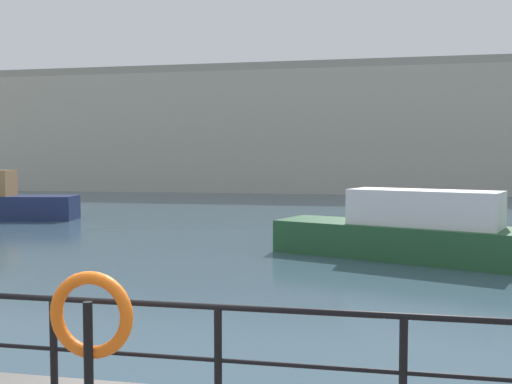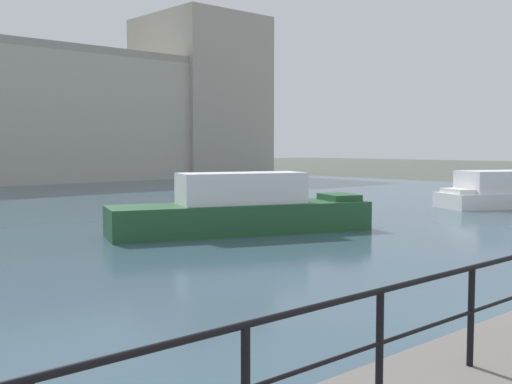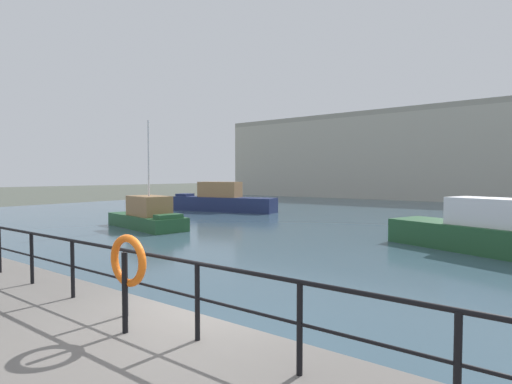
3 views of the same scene
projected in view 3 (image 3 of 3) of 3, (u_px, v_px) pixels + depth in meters
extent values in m
plane|color=#4C5147|center=(193.00, 369.00, 6.37)|extent=(240.00, 240.00, 0.00)
cube|color=#385160|center=(463.00, 216.00, 30.89)|extent=(80.00, 60.00, 0.01)
cube|color=#B2AD9E|center=(490.00, 156.00, 49.17)|extent=(74.17, 11.33, 11.48)
cube|color=gray|center=(487.00, 101.00, 44.57)|extent=(74.17, 0.60, 0.70)
cube|color=#23512D|center=(146.00, 221.00, 23.76)|extent=(6.76, 3.45, 0.79)
cube|color=#997047|center=(149.00, 206.00, 23.43)|extent=(3.05, 2.26, 1.19)
cube|color=#23512D|center=(168.00, 216.00, 21.74)|extent=(1.07, 1.64, 0.24)
cylinder|color=silver|center=(149.00, 158.00, 23.31)|extent=(0.10, 0.10, 4.57)
cube|color=navy|center=(223.00, 204.00, 34.97)|extent=(10.09, 3.94, 1.28)
cube|color=#997047|center=(220.00, 189.00, 35.06)|extent=(4.05, 2.34, 1.38)
cube|color=navy|center=(185.00, 195.00, 36.65)|extent=(1.44, 1.65, 0.24)
cube|color=#23512D|center=(512.00, 242.00, 15.30)|extent=(10.11, 5.76, 1.12)
cylinder|color=black|center=(32.00, 258.00, 7.97)|extent=(0.07, 0.07, 1.05)
cylinder|color=black|center=(73.00, 269.00, 7.05)|extent=(0.07, 0.07, 1.05)
cylinder|color=black|center=(126.00, 283.00, 6.13)|extent=(0.07, 0.07, 1.05)
cylinder|color=black|center=(197.00, 302.00, 5.22)|extent=(0.07, 0.07, 1.05)
cylinder|color=black|center=(300.00, 329.00, 4.30)|extent=(0.07, 0.07, 1.05)
cylinder|color=black|center=(457.00, 370.00, 3.38)|extent=(0.07, 0.07, 1.05)
cylinder|color=black|center=(97.00, 245.00, 6.57)|extent=(23.63, 0.06, 0.06)
cylinder|color=black|center=(97.00, 273.00, 6.59)|extent=(23.63, 0.04, 0.04)
cylinder|color=black|center=(125.00, 293.00, 5.46)|extent=(0.08, 0.08, 1.15)
torus|color=orange|center=(128.00, 261.00, 5.49)|extent=(0.75, 0.11, 0.75)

